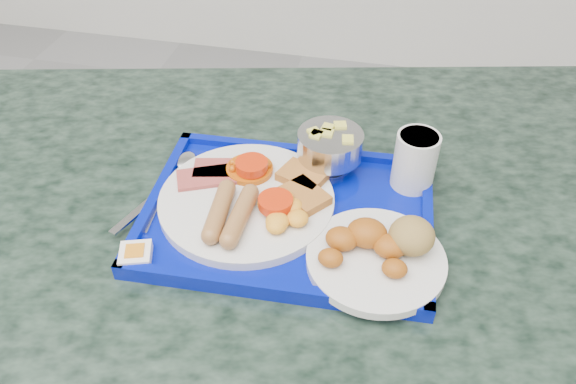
{
  "coord_description": "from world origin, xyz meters",
  "views": [
    {
      "loc": [
        0.5,
        0.42,
        1.39
      ],
      "look_at": [
        0.37,
        1.0,
        0.86
      ],
      "focal_mm": 35.0,
      "sensor_mm": 36.0,
      "label": 1
    }
  ],
  "objects_px": {
    "main_plate": "(252,198)",
    "juice_cup": "(415,159)",
    "table": "(270,295)",
    "bread_plate": "(380,250)",
    "fruit_bowl": "(330,146)",
    "tray": "(288,215)"
  },
  "relations": [
    {
      "from": "table",
      "to": "main_plate",
      "type": "height_order",
      "value": "main_plate"
    },
    {
      "from": "tray",
      "to": "main_plate",
      "type": "height_order",
      "value": "main_plate"
    },
    {
      "from": "table",
      "to": "main_plate",
      "type": "bearing_deg",
      "value": -152.72
    },
    {
      "from": "fruit_bowl",
      "to": "juice_cup",
      "type": "height_order",
      "value": "juice_cup"
    },
    {
      "from": "table",
      "to": "main_plate",
      "type": "xyz_separation_m",
      "value": [
        -0.02,
        -0.01,
        0.24
      ]
    },
    {
      "from": "table",
      "to": "fruit_bowl",
      "type": "relative_size",
      "value": 14.27
    },
    {
      "from": "table",
      "to": "bread_plate",
      "type": "xyz_separation_m",
      "value": [
        0.18,
        -0.08,
        0.24
      ]
    },
    {
      "from": "main_plate",
      "to": "juice_cup",
      "type": "bearing_deg",
      "value": 24.12
    },
    {
      "from": "bread_plate",
      "to": "main_plate",
      "type": "bearing_deg",
      "value": 161.04
    },
    {
      "from": "table",
      "to": "tray",
      "type": "xyz_separation_m",
      "value": [
        0.04,
        -0.01,
        0.22
      ]
    },
    {
      "from": "bread_plate",
      "to": "juice_cup",
      "type": "relative_size",
      "value": 2.06
    },
    {
      "from": "main_plate",
      "to": "bread_plate",
      "type": "bearing_deg",
      "value": -18.96
    },
    {
      "from": "table",
      "to": "tray",
      "type": "relative_size",
      "value": 3.38
    },
    {
      "from": "main_plate",
      "to": "bread_plate",
      "type": "distance_m",
      "value": 0.21
    },
    {
      "from": "bread_plate",
      "to": "juice_cup",
      "type": "bearing_deg",
      "value": 79.05
    },
    {
      "from": "bread_plate",
      "to": "fruit_bowl",
      "type": "relative_size",
      "value": 1.83
    },
    {
      "from": "bread_plate",
      "to": "fruit_bowl",
      "type": "distance_m",
      "value": 0.2
    },
    {
      "from": "tray",
      "to": "juice_cup",
      "type": "xyz_separation_m",
      "value": [
        0.17,
        0.11,
        0.05
      ]
    },
    {
      "from": "table",
      "to": "bread_plate",
      "type": "relative_size",
      "value": 7.81
    },
    {
      "from": "main_plate",
      "to": "fruit_bowl",
      "type": "height_order",
      "value": "fruit_bowl"
    },
    {
      "from": "main_plate",
      "to": "juice_cup",
      "type": "height_order",
      "value": "juice_cup"
    },
    {
      "from": "fruit_bowl",
      "to": "juice_cup",
      "type": "relative_size",
      "value": 1.13
    }
  ]
}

